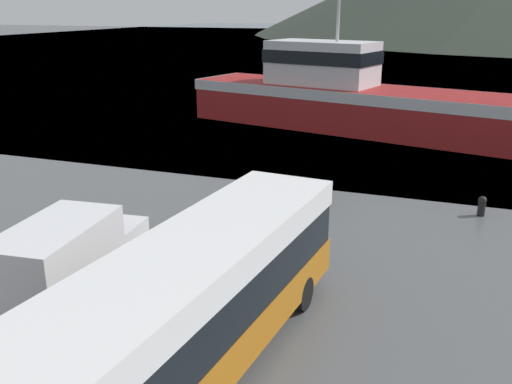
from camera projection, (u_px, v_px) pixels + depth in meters
name	position (u px, v px, depth m)	size (l,w,h in m)	color
water_surface	(462.00, 41.00, 130.79)	(240.00, 240.00, 0.00)	#475B6B
tour_bus	(182.00, 313.00, 11.45)	(3.44, 11.85, 3.06)	#B26614
delivery_van	(69.00, 258.00, 15.07)	(2.43, 5.42, 2.38)	silver
fishing_boat	(345.00, 96.00, 36.70)	(22.20, 10.01, 12.41)	maroon
mooring_bollard	(482.00, 205.00, 21.59)	(0.32, 0.32, 0.78)	black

